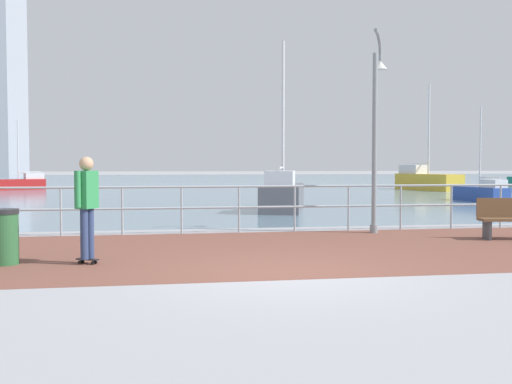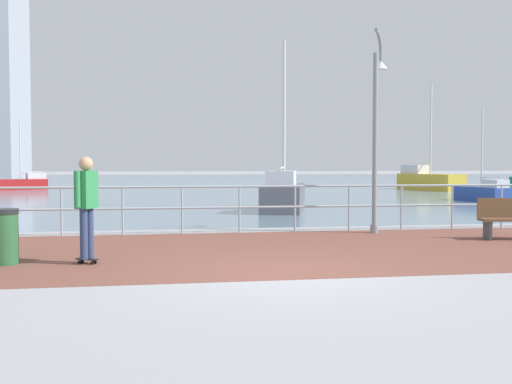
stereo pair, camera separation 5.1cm
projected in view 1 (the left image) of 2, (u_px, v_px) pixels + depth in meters
The scene contains 11 objects.
ground at pixel (181, 185), 48.46m from camera, with size 220.00×220.00×0.00m, color #9E9EA3.
brick_paving at pixel (260, 250), 11.50m from camera, with size 28.00×6.04×0.01m, color brown.
harbor_water at pixel (177, 182), 58.80m from camera, with size 180.00×88.00×0.00m, color #6B899E.
waterfront_railing at pixel (239, 200), 14.44m from camera, with size 25.25×0.06×1.16m.
lamppost at pixel (376, 121), 14.45m from camera, with size 0.58×0.73×4.96m.
skateboarder at pixel (87, 199), 9.84m from camera, with size 0.40×0.52×1.80m.
trash_bin at pixel (5, 237), 9.81m from camera, with size 0.46×0.46×0.93m.
sailboat_ivory at pixel (481, 192), 26.94m from camera, with size 1.32×3.16×4.30m.
sailboat_navy at pixel (21, 183), 39.61m from camera, with size 3.46×2.30×4.68m.
sailboat_gray at pixel (426, 180), 39.26m from camera, with size 2.83×5.24×7.04m.
sailboat_red at pixel (283, 195), 21.47m from camera, with size 2.54×4.59×6.16m.
Camera 1 is at (-1.99, -8.79, 1.66)m, focal length 41.37 mm.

